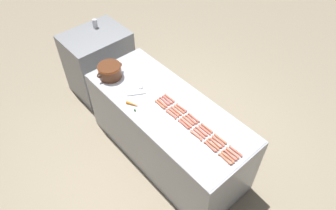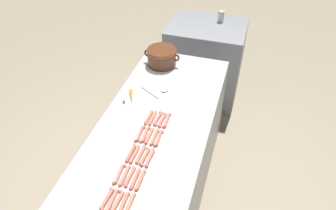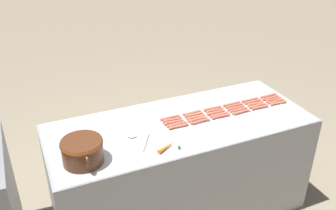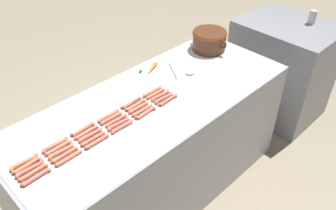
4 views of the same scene
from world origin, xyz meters
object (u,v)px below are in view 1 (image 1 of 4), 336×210
Objects in this scene: hot_dog_0 at (225,159)px; hot_dog_29 at (169,98)px; hot_dog_7 at (213,145)px; bean_pot at (110,70)px; hot_dog_8 at (199,133)px; hot_dog_10 at (174,112)px; hot_dog_4 at (171,114)px; hot_dog_15 at (188,120)px; hot_dog_27 at (194,118)px; hot_dog_28 at (181,108)px; hot_dog_13 at (215,143)px; serving_spoon at (139,89)px; hot_dog_5 at (160,105)px; hot_dog_25 at (220,139)px; hot_dog_9 at (186,123)px; hot_dog_16 at (176,111)px; hot_dog_1 at (210,147)px; soda_can at (95,23)px; hot_dog_6 at (228,157)px; hot_dog_24 at (236,151)px; hot_dog_14 at (201,131)px; hot_dog_20 at (205,130)px; hot_dog_11 at (162,103)px; hot_dog_21 at (191,119)px; carrot at (133,105)px; hot_dog_2 at (196,135)px; hot_dog_26 at (207,128)px; hot_dog_22 at (179,109)px; hot_dog_17 at (165,101)px; hot_dog_23 at (167,100)px; hot_dog_3 at (184,124)px; hot_dog_19 at (218,141)px; back_cabinet at (99,63)px.

hot_dog_29 is (0.14, 0.95, 0.00)m from hot_dog_0.
hot_dog_7 is 1.53m from bean_pot.
hot_dog_10 is at bearing 89.86° from hot_dog_8.
hot_dog_15 is at bearing -68.24° from hot_dog_4.
hot_dog_27 and hot_dog_28 have the same top height.
hot_dog_13 reaches higher than serving_spoon.
hot_dog_25 is (0.14, -0.75, 0.00)m from hot_dog_5.
hot_dog_9 and hot_dog_16 have the same top height.
hot_dog_29 is (0.15, 0.76, 0.00)m from hot_dog_1.
hot_dog_25 is 0.56m from hot_dog_28.
bean_pot is 2.81× the size of soda_can.
hot_dog_6 is 1.00× the size of hot_dog_10.
hot_dog_16 and hot_dog_24 have the same top height.
hot_dog_6 is 0.38m from hot_dog_8.
hot_dog_20 is at bearing -11.86° from hot_dog_14.
hot_dog_4 is 1.00× the size of hot_dog_24.
hot_dog_5 is at bearing 110.76° from hot_dog_27.
hot_dog_25 is 0.68× the size of serving_spoon.
hot_dog_20 is at bearing -3.10° from hot_dog_8.
hot_dog_9 is 1.00× the size of hot_dog_11.
hot_dog_9 is 0.11m from hot_dog_27.
hot_dog_21 is 0.99× the size of carrot.
soda_can reaches higher than hot_dog_25.
hot_dog_21 is (-0.00, 0.19, 0.00)m from hot_dog_20.
hot_dog_2 is at bearing -96.81° from soda_can.
hot_dog_11 is at bearing 101.16° from hot_dog_26.
hot_dog_22 is (0.04, 0.18, 0.00)m from hot_dog_15.
hot_dog_17 and hot_dog_23 have the same top height.
hot_dog_27 is (0.15, -0.19, 0.00)m from hot_dog_4.
hot_dog_3 is 0.24m from hot_dog_26.
hot_dog_4 is 0.43m from carrot.
hot_dog_19 and hot_dog_28 have the same top height.
hot_dog_14 is (-0.08, -2.14, 0.44)m from back_cabinet.
hot_dog_20 is (0.11, -0.38, 0.00)m from hot_dog_4.
hot_dog_15 and hot_dog_26 have the same top height.
hot_dog_4 is 1.00× the size of hot_dog_26.
hot_dog_1 and hot_dog_15 have the same top height.
hot_dog_15 is at bearing 172.77° from hot_dog_27.
hot_dog_19 is at bearing 100.88° from hot_dog_24.
hot_dog_29 is (0.07, 0.57, 0.00)m from hot_dog_14.
hot_dog_15 is at bearing -79.53° from hot_dog_10.
hot_dog_2 is 0.48× the size of bean_pot.
hot_dog_27 is at bearing -73.84° from hot_dog_11.
hot_dog_9 is at bearing -91.31° from hot_dog_10.
hot_dog_5 is at bearing 120.40° from hot_dog_22.
hot_dog_1 is at bearing -120.77° from hot_dog_20.
hot_dog_15 is at bearing 110.51° from hot_dog_26.
hot_dog_23 is at bearing 93.57° from hot_dog_26.
back_cabinet is 2.38m from hot_dog_19.
hot_dog_9 and hot_dog_26 have the same top height.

